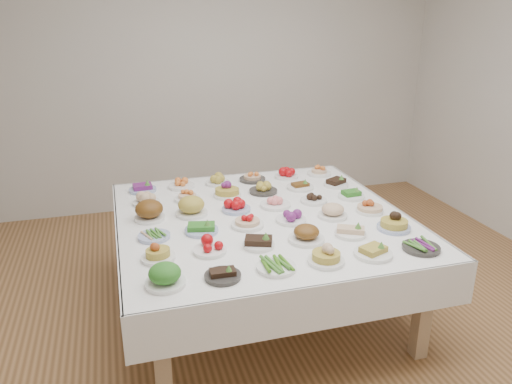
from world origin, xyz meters
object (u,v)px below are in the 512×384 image
object	(u,v)px
dish_0	(165,274)
dish_18	(149,212)
dish_35	(319,170)
display_table	(262,225)

from	to	relation	value
dish_0	dish_18	distance (m)	0.93
dish_0	dish_18	bearing A→B (deg)	90.13
dish_0	dish_35	xyz separation A→B (m)	(1.53, 1.54, -0.02)
display_table	dish_0	world-z (taller)	dish_0
display_table	dish_18	bearing A→B (deg)	168.35
display_table	dish_0	xyz separation A→B (m)	(-0.77, -0.77, 0.14)
dish_0	dish_18	size ratio (longest dim) A/B	1.11
display_table	dish_18	distance (m)	0.79
display_table	dish_35	distance (m)	1.09
dish_35	dish_18	bearing A→B (deg)	-158.11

